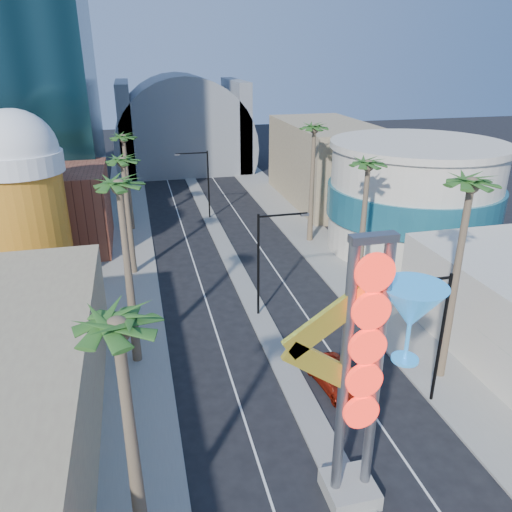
{
  "coord_description": "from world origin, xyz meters",
  "views": [
    {
      "loc": [
        -7.98,
        -12.12,
        18.6
      ],
      "look_at": [
        -0.54,
        18.5,
        5.5
      ],
      "focal_mm": 35.0,
      "sensor_mm": 36.0,
      "label": 1
    }
  ],
  "objects": [
    {
      "name": "sidewalk_east",
      "position": [
        9.5,
        35.0,
        0.07
      ],
      "size": [
        5.0,
        100.0,
        0.15
      ],
      "primitive_type": "cube",
      "color": "gray",
      "rests_on": "ground"
    },
    {
      "name": "streetlight_2",
      "position": [
        6.72,
        8.0,
        4.83
      ],
      "size": [
        3.45,
        0.25,
        8.0
      ],
      "color": "black",
      "rests_on": "ground"
    },
    {
      "name": "streetlight_1",
      "position": [
        -0.55,
        44.0,
        4.88
      ],
      "size": [
        3.79,
        0.25,
        8.0
      ],
      "color": "black",
      "rests_on": "ground"
    },
    {
      "name": "neon_sign",
      "position": [
        0.82,
        2.96,
        7.31
      ],
      "size": [
        6.53,
        2.6,
        12.55
      ],
      "color": "gray",
      "rests_on": "ground"
    },
    {
      "name": "canopy",
      "position": [
        0.0,
        72.0,
        4.31
      ],
      "size": [
        22.0,
        16.0,
        22.0
      ],
      "color": "slate",
      "rests_on": "ground"
    },
    {
      "name": "streetlight_0",
      "position": [
        0.55,
        20.0,
        4.88
      ],
      "size": [
        3.79,
        0.25,
        8.0
      ],
      "color": "black",
      "rests_on": "ground"
    },
    {
      "name": "pedestrian_b",
      "position": [
        7.3,
        14.92,
        1.0
      ],
      "size": [
        0.88,
        0.71,
        1.7
      ],
      "primitive_type": "imported",
      "rotation": [
        0.0,
        0.0,
        3.06
      ],
      "color": "gray",
      "rests_on": "sidewalk_east"
    },
    {
      "name": "median",
      "position": [
        0.0,
        38.0,
        0.07
      ],
      "size": [
        1.6,
        84.0,
        0.15
      ],
      "primitive_type": "cube",
      "color": "gray",
      "rests_on": "ground"
    },
    {
      "name": "sidewalk_west",
      "position": [
        -9.5,
        35.0,
        0.07
      ],
      "size": [
        5.0,
        100.0,
        0.15
      ],
      "primitive_type": "cube",
      "color": "gray",
      "rests_on": "ground"
    },
    {
      "name": "palm_2",
      "position": [
        -9.0,
        30.0,
        9.48
      ],
      "size": [
        2.4,
        2.4,
        11.2
      ],
      "color": "brown",
      "rests_on": "ground"
    },
    {
      "name": "beer_mug",
      "position": [
        -17.0,
        30.0,
        7.84
      ],
      "size": [
        7.0,
        7.0,
        14.5
      ],
      "color": "#C08019",
      "rests_on": "ground"
    },
    {
      "name": "red_pickup",
      "position": [
        2.51,
        10.38,
        0.67
      ],
      "size": [
        2.84,
        5.1,
        1.35
      ],
      "primitive_type": "imported",
      "rotation": [
        0.0,
        0.0,
        0.13
      ],
      "color": "#9F1C0C",
      "rests_on": "ground"
    },
    {
      "name": "brick_filler_west",
      "position": [
        -16.0,
        38.0,
        4.0
      ],
      "size": [
        10.0,
        10.0,
        8.0
      ],
      "primitive_type": "cube",
      "color": "brown",
      "rests_on": "ground"
    },
    {
      "name": "palm_7",
      "position": [
        9.0,
        34.0,
        10.82
      ],
      "size": [
        2.4,
        2.4,
        12.7
      ],
      "color": "brown",
      "rests_on": "ground"
    },
    {
      "name": "palm_3",
      "position": [
        -9.0,
        42.0,
        9.48
      ],
      "size": [
        2.4,
        2.4,
        11.2
      ],
      "color": "brown",
      "rests_on": "ground"
    },
    {
      "name": "palm_0",
      "position": [
        -9.0,
        2.0,
        9.93
      ],
      "size": [
        2.4,
        2.4,
        11.7
      ],
      "color": "brown",
      "rests_on": "ground"
    },
    {
      "name": "palm_6",
      "position": [
        9.0,
        22.0,
        9.93
      ],
      "size": [
        2.4,
        2.4,
        11.7
      ],
      "color": "brown",
      "rests_on": "ground"
    },
    {
      "name": "turquoise_building",
      "position": [
        18.0,
        30.0,
        5.25
      ],
      "size": [
        16.6,
        16.6,
        10.6
      ],
      "color": "beige",
      "rests_on": "ground"
    },
    {
      "name": "filler_east",
      "position": [
        16.0,
        48.0,
        5.0
      ],
      "size": [
        10.0,
        20.0,
        10.0
      ],
      "primitive_type": "cube",
      "color": "#9A8363",
      "rests_on": "ground"
    },
    {
      "name": "palm_5",
      "position": [
        9.0,
        10.0,
        11.27
      ],
      "size": [
        2.4,
        2.4,
        13.2
      ],
      "color": "brown",
      "rests_on": "ground"
    },
    {
      "name": "palm_1",
      "position": [
        -9.0,
        16.0,
        10.82
      ],
      "size": [
        2.4,
        2.4,
        12.7
      ],
      "color": "brown",
      "rests_on": "ground"
    }
  ]
}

